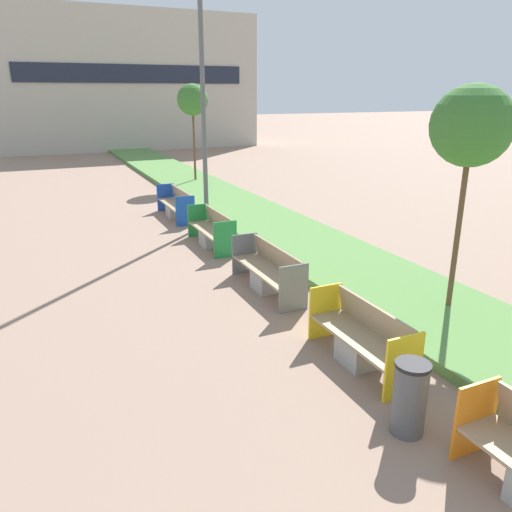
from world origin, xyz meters
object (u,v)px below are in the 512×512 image
object	(u,v)px
street_lamp_post	(202,74)
sapling_tree_far	(193,100)
bench_blue_frame	(176,206)
bench_yellow_frame	(361,342)
bench_grey_frame	(269,273)
sapling_tree_near	(472,127)
bench_green_frame	(212,233)
litter_bin	(410,398)

from	to	relation	value
street_lamp_post	sapling_tree_far	xyz separation A→B (m)	(1.99, 7.38, -0.83)
bench_blue_frame	sapling_tree_far	bearing A→B (deg)	66.72
bench_yellow_frame	bench_grey_frame	xyz separation A→B (m)	(0.00, 3.30, 0.01)
bench_yellow_frame	sapling_tree_near	bearing A→B (deg)	17.69
bench_yellow_frame	sapling_tree_near	size ratio (longest dim) A/B	0.49
bench_yellow_frame	sapling_tree_far	xyz separation A→B (m)	(2.60, 16.45, 3.30)
bench_yellow_frame	bench_green_frame	distance (m)	6.84
litter_bin	sapling_tree_near	xyz separation A→B (m)	(3.06, 2.44, 2.96)
bench_blue_frame	bench_green_frame	bearing A→B (deg)	-90.04
bench_grey_frame	sapling_tree_far	size ratio (longest dim) A/B	0.55
bench_blue_frame	bench_yellow_frame	bearing A→B (deg)	-90.03
bench_grey_frame	sapling_tree_far	bearing A→B (deg)	78.83
bench_grey_frame	bench_blue_frame	bearing A→B (deg)	90.00
bench_blue_frame	litter_bin	size ratio (longest dim) A/B	2.54
bench_green_frame	sapling_tree_near	xyz separation A→B (m)	(2.60, -6.01, 3.07)
bench_grey_frame	bench_green_frame	size ratio (longest dim) A/B	1.07
bench_green_frame	litter_bin	bearing A→B (deg)	-93.13
bench_green_frame	litter_bin	size ratio (longest dim) A/B	2.33
sapling_tree_near	bench_green_frame	bearing A→B (deg)	113.41
litter_bin	bench_grey_frame	bearing A→B (deg)	84.60
bench_grey_frame	sapling_tree_far	world-z (taller)	sapling_tree_far
litter_bin	street_lamp_post	bearing A→B (deg)	84.27
bench_yellow_frame	litter_bin	distance (m)	1.68
sapling_tree_near	sapling_tree_far	xyz separation A→B (m)	(0.00, 15.62, 0.22)
bench_yellow_frame	bench_grey_frame	distance (m)	3.30
street_lamp_post	bench_green_frame	bearing A→B (deg)	-105.26
street_lamp_post	sapling_tree_far	distance (m)	7.69
bench_green_frame	bench_yellow_frame	bearing A→B (deg)	-90.02
bench_yellow_frame	litter_bin	bearing A→B (deg)	-105.95
bench_grey_frame	sapling_tree_near	distance (m)	4.72
street_lamp_post	sapling_tree_near	world-z (taller)	street_lamp_post
street_lamp_post	sapling_tree_near	xyz separation A→B (m)	(1.99, -8.24, -1.05)
bench_yellow_frame	sapling_tree_far	distance (m)	16.98
bench_yellow_frame	sapling_tree_near	world-z (taller)	sapling_tree_near
bench_yellow_frame	street_lamp_post	size ratio (longest dim) A/B	0.25
sapling_tree_near	bench_yellow_frame	bearing A→B (deg)	-162.31
bench_green_frame	street_lamp_post	xyz separation A→B (m)	(0.61, 2.24, 4.13)
bench_green_frame	sapling_tree_near	size ratio (longest dim) A/B	0.54
bench_blue_frame	sapling_tree_near	distance (m)	10.39
bench_yellow_frame	bench_green_frame	bearing A→B (deg)	89.98
bench_grey_frame	bench_blue_frame	size ratio (longest dim) A/B	0.99
bench_yellow_frame	bench_green_frame	xyz separation A→B (m)	(0.00, 6.84, 0.01)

